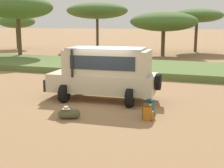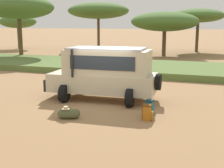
# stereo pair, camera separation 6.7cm
# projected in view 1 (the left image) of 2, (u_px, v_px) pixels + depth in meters

# --- Properties ---
(ground_plane) EXTENTS (320.00, 320.00, 0.00)m
(ground_plane) POSITION_uv_depth(u_px,v_px,m) (105.00, 104.00, 13.91)
(ground_plane) COLOR #9E754C
(grass_bank) EXTENTS (120.00, 7.00, 0.44)m
(grass_bank) POSITION_uv_depth(u_px,v_px,m) (152.00, 68.00, 23.15)
(grass_bank) COLOR #5B7538
(grass_bank) RESTS_ON ground_plane
(safari_vehicle) EXTENTS (5.41, 2.94, 2.44)m
(safari_vehicle) POSITION_uv_depth(u_px,v_px,m) (105.00, 72.00, 14.40)
(safari_vehicle) COLOR beige
(safari_vehicle) RESTS_ON ground_plane
(backpack_beside_front_wheel) EXTENTS (0.34, 0.41, 0.63)m
(backpack_beside_front_wheel) POSITION_uv_depth(u_px,v_px,m) (150.00, 108.00, 12.06)
(backpack_beside_front_wheel) COLOR #235B6B
(backpack_beside_front_wheel) RESTS_ON ground_plane
(backpack_cluster_center) EXTENTS (0.42, 0.35, 0.59)m
(backpack_cluster_center) POSITION_uv_depth(u_px,v_px,m) (148.00, 113.00, 11.52)
(backpack_cluster_center) COLOR #B26619
(backpack_cluster_center) RESTS_ON ground_plane
(duffel_bag_low_black_case) EXTENTS (0.83, 0.55, 0.48)m
(duffel_bag_low_black_case) POSITION_uv_depth(u_px,v_px,m) (69.00, 114.00, 11.70)
(duffel_bag_low_black_case) COLOR #4C5133
(duffel_bag_low_black_case) RESTS_ON ground_plane
(acacia_tree_far_left) EXTENTS (5.14, 4.62, 4.57)m
(acacia_tree_far_left) POSITION_uv_depth(u_px,v_px,m) (17.00, 22.00, 42.51)
(acacia_tree_far_left) COLOR brown
(acacia_tree_far_left) RESTS_ON ground_plane
(acacia_tree_left_mid) EXTENTS (6.75, 6.67, 6.12)m
(acacia_tree_left_mid) POSITION_uv_depth(u_px,v_px,m) (18.00, 7.00, 29.76)
(acacia_tree_left_mid) COLOR brown
(acacia_tree_left_mid) RESTS_ON ground_plane
(acacia_tree_centre_back) EXTENTS (7.98, 7.40, 6.10)m
(acacia_tree_centre_back) POSITION_uv_depth(u_px,v_px,m) (97.00, 11.00, 40.18)
(acacia_tree_centre_back) COLOR brown
(acacia_tree_centre_back) RESTS_ON ground_plane
(acacia_tree_right_mid) EXTENTS (7.20, 6.67, 4.70)m
(acacia_tree_right_mid) POSITION_uv_depth(u_px,v_px,m) (164.00, 22.00, 33.10)
(acacia_tree_right_mid) COLOR brown
(acacia_tree_right_mid) RESTS_ON ground_plane
(acacia_tree_far_right) EXTENTS (6.22, 6.41, 5.21)m
(acacia_tree_far_right) POSITION_uv_depth(u_px,v_px,m) (197.00, 16.00, 37.58)
(acacia_tree_far_right) COLOR brown
(acacia_tree_far_right) RESTS_ON ground_plane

